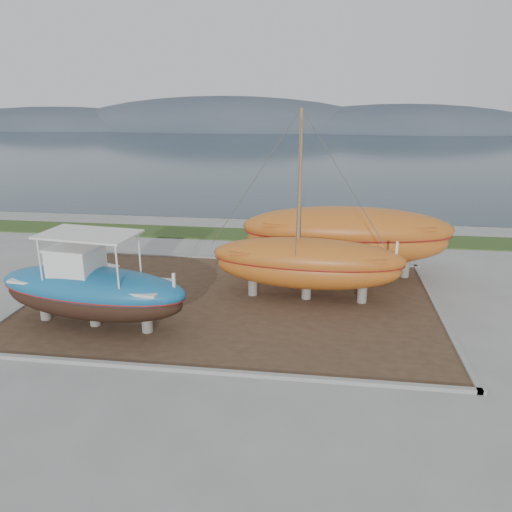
% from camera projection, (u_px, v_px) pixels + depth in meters
% --- Properties ---
extents(ground, '(140.00, 140.00, 0.00)m').
position_uv_depth(ground, '(213.00, 344.00, 18.95)').
color(ground, gray).
rests_on(ground, ground).
extents(dirt_patch, '(18.00, 12.00, 0.06)m').
position_uv_depth(dirt_patch, '(232.00, 302.00, 22.71)').
color(dirt_patch, '#422D1E').
rests_on(dirt_patch, ground).
extents(curb_frame, '(18.60, 12.60, 0.15)m').
position_uv_depth(curb_frame, '(232.00, 301.00, 22.70)').
color(curb_frame, gray).
rests_on(curb_frame, ground).
extents(grass_strip, '(44.00, 3.00, 0.08)m').
position_uv_depth(grass_strip, '(263.00, 235.00, 33.56)').
color(grass_strip, '#284219').
rests_on(grass_strip, ground).
extents(sea, '(260.00, 100.00, 0.04)m').
position_uv_depth(sea, '(302.00, 151.00, 84.96)').
color(sea, '#1D2F3A').
rests_on(sea, ground).
extents(mountain_ridge, '(200.00, 36.00, 20.00)m').
position_uv_depth(mountain_ridge, '(312.00, 130.00, 136.83)').
color(mountain_ridge, '#333D49').
rests_on(mountain_ridge, ground).
extents(blue_caique, '(8.31, 3.47, 3.89)m').
position_uv_depth(blue_caique, '(91.00, 280.00, 19.79)').
color(blue_caique, '#176092').
rests_on(blue_caique, dirt_patch).
extents(white_dinghy, '(4.96, 3.09, 1.40)m').
position_uv_depth(white_dinghy, '(82.00, 274.00, 24.20)').
color(white_dinghy, white).
rests_on(white_dinghy, dirt_patch).
extents(orange_sailboat, '(8.81, 2.94, 8.45)m').
position_uv_depth(orange_sailboat, '(309.00, 209.00, 21.77)').
color(orange_sailboat, '#AD571A').
rests_on(orange_sailboat, dirt_patch).
extents(orange_bare_hull, '(10.77, 3.54, 3.50)m').
position_uv_depth(orange_bare_hull, '(346.00, 242.00, 25.58)').
color(orange_bare_hull, '#AD571A').
rests_on(orange_bare_hull, dirt_patch).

